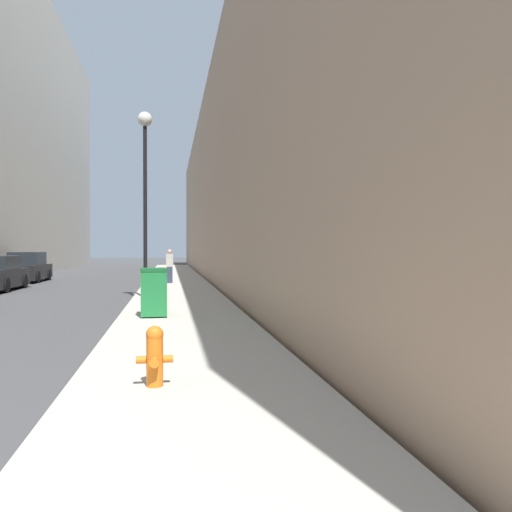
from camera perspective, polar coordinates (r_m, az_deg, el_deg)
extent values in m
cube|color=#B7B2A8|center=(22.44, -9.00, -3.62)|extent=(3.16, 60.00, 0.15)
cube|color=#9E7F66|center=(31.63, 4.93, 7.51)|extent=(12.00, 60.00, 10.99)
cylinder|color=orange|center=(6.28, -11.50, -11.77)|extent=(0.20, 0.20, 0.59)
sphere|color=orange|center=(6.21, -11.51, -8.79)|extent=(0.21, 0.21, 0.21)
cylinder|color=orange|center=(6.20, -11.51, -8.21)|extent=(0.06, 0.06, 0.05)
cylinder|color=orange|center=(6.11, -11.54, -11.83)|extent=(0.11, 0.12, 0.11)
cylinder|color=orange|center=(6.28, -12.99, -11.50)|extent=(0.12, 0.09, 0.09)
cylinder|color=orange|center=(6.27, -10.00, -11.51)|extent=(0.12, 0.09, 0.09)
cube|color=#1E7538|center=(12.50, -11.55, -4.19)|extent=(0.62, 0.67, 1.08)
cube|color=#16572A|center=(12.46, -11.56, -1.54)|extent=(0.63, 0.69, 0.08)
cylinder|color=black|center=(12.84, -12.68, -6.27)|extent=(0.05, 0.16, 0.16)
cylinder|color=black|center=(12.83, -10.33, -6.27)|extent=(0.05, 0.16, 0.16)
cylinder|color=black|center=(17.42, -12.52, -4.25)|extent=(0.24, 0.24, 0.25)
cylinder|color=black|center=(17.40, -12.55, 4.99)|extent=(0.13, 0.13, 5.86)
sphere|color=silver|center=(17.90, -12.58, 15.02)|extent=(0.49, 0.49, 0.49)
cylinder|color=black|center=(25.33, -25.05, -2.63)|extent=(0.24, 0.64, 0.64)
cylinder|color=black|center=(22.84, -26.76, -3.01)|extent=(0.24, 0.64, 0.64)
cube|color=black|center=(30.05, -24.66, -1.66)|extent=(1.70, 4.12, 0.78)
cube|color=#1E2328|center=(30.03, -24.67, -0.25)|extent=(1.50, 2.14, 0.70)
cylinder|color=black|center=(31.46, -25.46, -1.97)|extent=(0.24, 0.64, 0.64)
cylinder|color=black|center=(31.07, -22.69, -1.99)|extent=(0.24, 0.64, 0.64)
cylinder|color=black|center=(29.09, -26.77, -2.20)|extent=(0.24, 0.64, 0.64)
cylinder|color=black|center=(28.67, -23.79, -2.23)|extent=(0.24, 0.64, 0.64)
cube|color=#2D3347|center=(24.59, -9.84, -2.14)|extent=(0.28, 0.20, 0.79)
cube|color=#B7B2A3|center=(24.56, -9.85, -0.48)|extent=(0.33, 0.20, 0.63)
sphere|color=tan|center=(24.56, -9.85, 0.50)|extent=(0.21, 0.21, 0.21)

